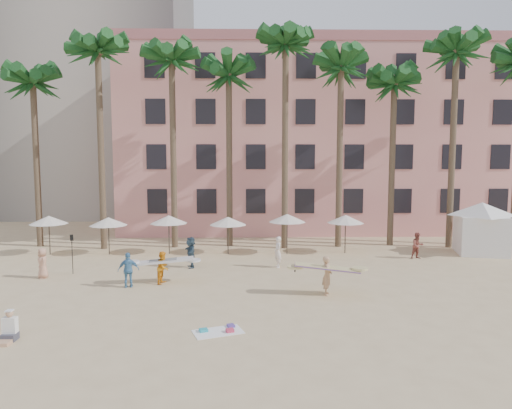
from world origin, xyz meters
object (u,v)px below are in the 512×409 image
Objects in this scene: cabana at (481,224)px; carrier_white at (163,266)px; pink_hotel at (317,143)px; carrier_yellow at (327,273)px.

cabana reaches higher than carrier_white.
pink_hotel is 24.28m from carrier_yellow.
pink_hotel is 11.34× the size of carrier_yellow.
carrier_white is (-20.19, -7.10, -1.16)m from cabana.
carrier_white is (-11.04, -20.89, -7.09)m from pink_hotel.
cabana is 1.71× the size of carrier_white.
cabana is at bearing -56.40° from pink_hotel.
carrier_yellow is at bearing -15.09° from carrier_white.
pink_hotel is at bearing 123.60° from cabana.
carrier_yellow reaches higher than carrier_white.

